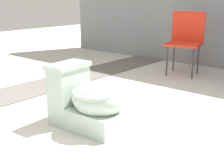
# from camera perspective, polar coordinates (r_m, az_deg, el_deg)

# --- Properties ---
(ground_plane) EXTENTS (14.00, 14.00, 0.00)m
(ground_plane) POSITION_cam_1_polar(r_m,az_deg,el_deg) (2.40, -6.87, -9.92)
(ground_plane) COLOR beige
(gravel_strip) EXTENTS (0.56, 8.00, 0.01)m
(gravel_strip) POSITION_cam_1_polar(r_m,az_deg,el_deg) (3.66, -15.42, -1.12)
(gravel_strip) COLOR #605B56
(gravel_strip) RESTS_ON ground
(toilet) EXTENTS (0.65, 0.41, 0.52)m
(toilet) POSITION_cam_1_polar(r_m,az_deg,el_deg) (2.51, -4.34, -3.19)
(toilet) COLOR #B2C6B7
(toilet) RESTS_ON ground
(folding_chair_left) EXTENTS (0.53, 0.53, 0.83)m
(folding_chair_left) POSITION_cam_1_polar(r_m,az_deg,el_deg) (4.36, 13.37, 8.49)
(folding_chair_left) COLOR red
(folding_chair_left) RESTS_ON ground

